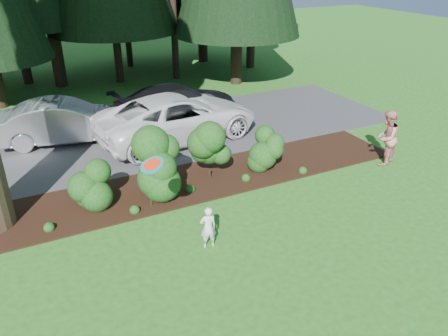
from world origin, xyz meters
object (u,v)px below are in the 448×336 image
object	(u,v)px
car_white_suv	(178,117)
child	(208,227)
car_dark_suv	(177,103)
adult	(386,138)
car_silver_wagon	(65,121)
frisbee	(152,165)

from	to	relation	value
car_white_suv	child	size ratio (longest dim) A/B	5.61
car_white_suv	car_dark_suv	xyz separation A→B (m)	(0.66, 1.81, -0.08)
child	car_dark_suv	bearing A→B (deg)	-97.62
child	adult	bearing A→B (deg)	-158.74
car_silver_wagon	car_dark_suv	bearing A→B (deg)	-75.43
car_white_suv	frisbee	world-z (taller)	frisbee
car_dark_suv	frisbee	world-z (taller)	frisbee
car_white_suv	child	world-z (taller)	car_white_suv
child	frisbee	world-z (taller)	frisbee
car_white_suv	adult	bearing A→B (deg)	-140.95
car_silver_wagon	frisbee	distance (m)	8.29
car_dark_suv	adult	world-z (taller)	adult
car_silver_wagon	car_white_suv	world-z (taller)	car_white_suv
adult	frisbee	bearing A→B (deg)	-16.04
adult	frisbee	size ratio (longest dim) A/B	3.55
car_dark_suv	frisbee	size ratio (longest dim) A/B	10.12
child	adult	xyz separation A→B (m)	(7.14, 1.59, 0.38)
car_silver_wagon	child	size ratio (longest dim) A/B	4.35
car_dark_suv	car_silver_wagon	bearing A→B (deg)	85.14
car_white_suv	adult	world-z (taller)	adult
frisbee	child	bearing A→B (deg)	-4.89
car_silver_wagon	adult	xyz separation A→B (m)	(9.13, -6.62, 0.12)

